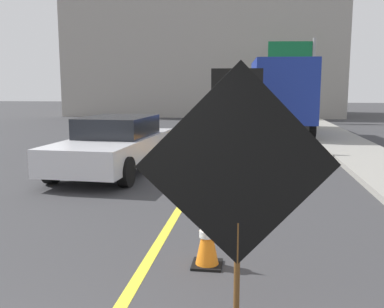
{
  "coord_description": "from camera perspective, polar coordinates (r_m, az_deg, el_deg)",
  "views": [
    {
      "loc": [
        1.24,
        -1.61,
        2.13
      ],
      "look_at": [
        0.46,
        3.99,
        1.25
      ],
      "focal_mm": 40.34,
      "sensor_mm": 36.0,
      "label": 1
    }
  ],
  "objects": [
    {
      "name": "lane_center_stripe",
      "position": [
        8.0,
        -1.26,
        -6.57
      ],
      "size": [
        0.14,
        36.0,
        0.01
      ],
      "primitive_type": "cube",
      "color": "yellow",
      "rests_on": "ground"
    },
    {
      "name": "traffic_cone_near_sign",
      "position": [
        5.24,
        2.02,
        -11.06
      ],
      "size": [
        0.36,
        0.36,
        0.7
      ],
      "color": "black",
      "rests_on": "ground"
    },
    {
      "name": "highway_guide_sign",
      "position": [
        26.95,
        14.09,
        11.34
      ],
      "size": [
        2.78,
        0.38,
        5.0
      ],
      "color": "gray",
      "rests_on": "ground"
    },
    {
      "name": "box_truck",
      "position": [
        19.46,
        11.4,
        7.59
      ],
      "size": [
        2.73,
        6.92,
        3.22
      ],
      "color": "black",
      "rests_on": "ground"
    },
    {
      "name": "pickup_car",
      "position": [
        11.15,
        -10.04,
        1.33
      ],
      "size": [
        2.17,
        5.02,
        1.38
      ],
      "color": "silver",
      "rests_on": "ground"
    },
    {
      "name": "traffic_cone_mid_lane",
      "position": [
        8.71,
        4.7,
        -3.09
      ],
      "size": [
        0.36,
        0.36,
        0.68
      ],
      "color": "black",
      "rests_on": "ground"
    },
    {
      "name": "roadwork_sign",
      "position": [
        3.43,
        6.19,
        -2.28
      ],
      "size": [
        1.61,
        0.34,
        2.33
      ],
      "color": "#593819",
      "rests_on": "ground"
    },
    {
      "name": "traffic_cone_far_lane",
      "position": [
        12.07,
        5.77,
        0.38
      ],
      "size": [
        0.36,
        0.36,
        0.74
      ],
      "color": "black",
      "rests_on": "ground"
    },
    {
      "name": "far_building_block",
      "position": [
        34.74,
        1.81,
        13.05
      ],
      "size": [
        19.91,
        9.39,
        9.35
      ],
      "primitive_type": "cube",
      "color": "gray",
      "rests_on": "ground"
    },
    {
      "name": "arrow_board_trailer",
      "position": [
        13.72,
        5.84,
        1.9
      ],
      "size": [
        1.6,
        1.86,
        2.7
      ],
      "color": "orange",
      "rests_on": "ground"
    }
  ]
}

